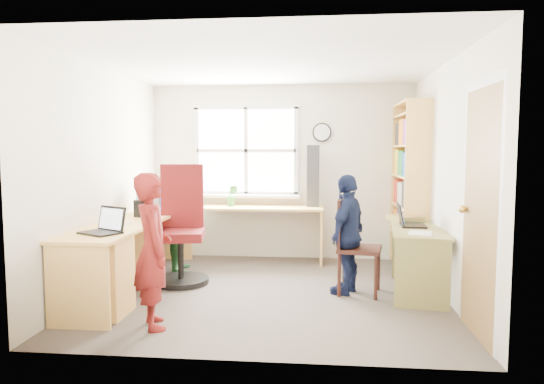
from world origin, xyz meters
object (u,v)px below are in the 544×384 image
Objects in this scene: laptop_left at (105,227)px; wooden_chair at (352,242)px; person_navy at (348,234)px; potted_plant at (232,196)px; person_red at (153,250)px; swivel_chair at (181,232)px; laptop_right at (408,221)px; person_green at (185,223)px; bookshelf at (409,190)px; l_desk at (140,253)px; cd_tower at (313,176)px; crt_monitor at (156,199)px; right_desk at (418,246)px.

wooden_chair is at bearing 48.59° from laptop_left.
potted_plant is at bearing -108.91° from person_navy.
person_red is (-1.76, -1.15, 0.12)m from wooden_chair.
wooden_chair is 0.75× the size of person_red.
swivel_chair is 3.58× the size of laptop_right.
potted_plant is (0.78, 2.23, 0.09)m from laptop_left.
person_red is (-2.37, -1.39, -0.08)m from laptop_right.
potted_plant is at bearing -49.46° from person_green.
person_green is at bearing -172.98° from bookshelf.
person_green reaches higher than l_desk.
swivel_chair is at bearing -141.12° from cd_tower.
person_navy is (2.27, -0.59, -0.29)m from crt_monitor.
right_desk is 0.95× the size of person_red.
l_desk is at bearing -110.56° from potted_plant.
wooden_chair is at bearing -124.89° from bookshelf.
wooden_chair is 0.83× the size of person_green.
cd_tower is 2.95m from person_red.
l_desk is at bearing -61.49° from crt_monitor.
swivel_chair reaches higher than laptop_left.
cd_tower reaches higher than person_navy.
laptop_left is 1.18× the size of laptop_right.
swivel_chair is at bearing 92.72° from laptop_right.
crt_monitor reaches higher than laptop_left.
crt_monitor is at bearing 118.59° from laptop_left.
wooden_chair is 2.16m from person_green.
bookshelf reaches higher than l_desk.
right_desk is 0.60× the size of bookshelf.
crt_monitor is 1.45m from laptop_left.
laptop_right is (2.93, -0.35, -0.18)m from crt_monitor.
l_desk is 2.23× the size of person_red.
l_desk is 1.06m from crt_monitor.
person_red is 1.05× the size of person_navy.
right_desk is at bearing -90.02° from person_red.
bookshelf is (2.96, 1.47, 0.55)m from l_desk.
l_desk is 2.59m from cd_tower.
l_desk is 2.90m from right_desk.
crt_monitor is (-0.40, 0.31, 0.35)m from swivel_chair.
bookshelf is at bearing -74.85° from person_red.
person_red is at bearing -62.55° from l_desk.
laptop_right is 1.64m from cd_tower.
wooden_chair reaches higher than l_desk.
l_desk is 0.93m from person_red.
laptop_left is at bearing -105.06° from l_desk.
crt_monitor is (-2.32, 0.59, 0.38)m from wooden_chair.
crt_monitor is (-0.14, 0.94, 0.47)m from l_desk.
potted_plant reaches higher than laptop_right.
laptop_right is 2.69m from person_green.
person_green is (0.29, 1.63, -0.20)m from laptop_left.
potted_plant reaches higher than wooden_chair.
cd_tower is (-1.21, 0.31, 0.16)m from bookshelf.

